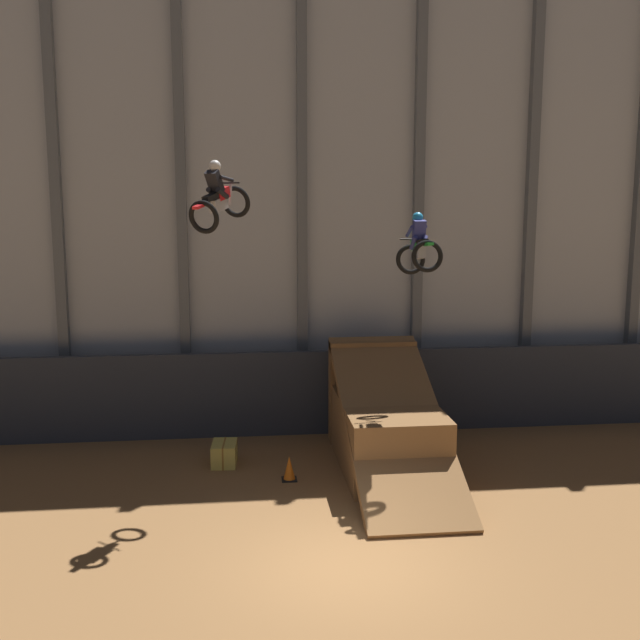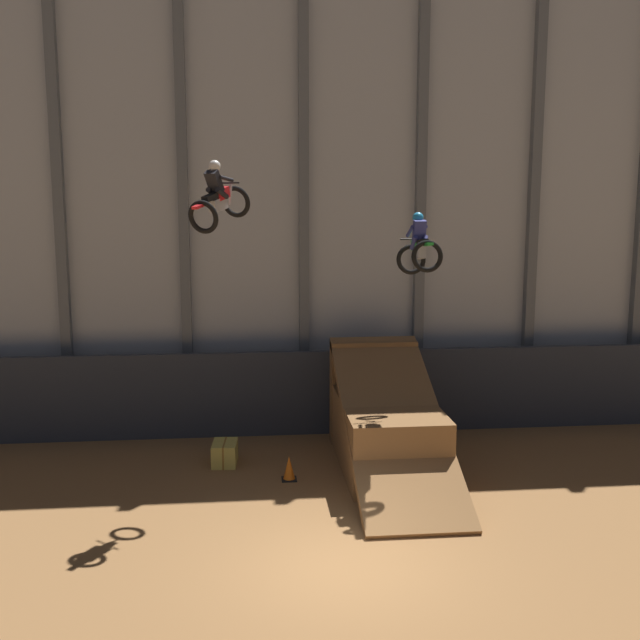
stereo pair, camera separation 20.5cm
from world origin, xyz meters
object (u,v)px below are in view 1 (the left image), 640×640
at_px(hay_bale_trackside, 224,453).
at_px(rider_bike_right_air, 419,248).
at_px(rider_bike_left_air, 219,199).
at_px(traffic_cone_near_ramp, 289,469).
at_px(dirt_ramp, 385,425).

bearing_deg(hay_bale_trackside, rider_bike_right_air, -12.65).
bearing_deg(rider_bike_right_air, rider_bike_left_air, -176.52).
bearing_deg(rider_bike_left_air, traffic_cone_near_ramp, 39.43).
height_order(rider_bike_right_air, hay_bale_trackside, rider_bike_right_air).
bearing_deg(dirt_ramp, hay_bale_trackside, 174.74).
height_order(dirt_ramp, hay_bale_trackside, dirt_ramp).
height_order(dirt_ramp, rider_bike_right_air, rider_bike_right_air).
relative_size(rider_bike_left_air, rider_bike_right_air, 1.03).
xyz_separation_m(dirt_ramp, rider_bike_right_air, (0.61, -0.67, 4.48)).
bearing_deg(rider_bike_left_air, rider_bike_right_air, 35.72).
height_order(dirt_ramp, rider_bike_left_air, rider_bike_left_air).
relative_size(dirt_ramp, hay_bale_trackside, 6.73).
distance_m(dirt_ramp, rider_bike_right_air, 4.57).
height_order(rider_bike_right_air, traffic_cone_near_ramp, rider_bike_right_air).
distance_m(rider_bike_right_air, traffic_cone_near_ramp, 6.04).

